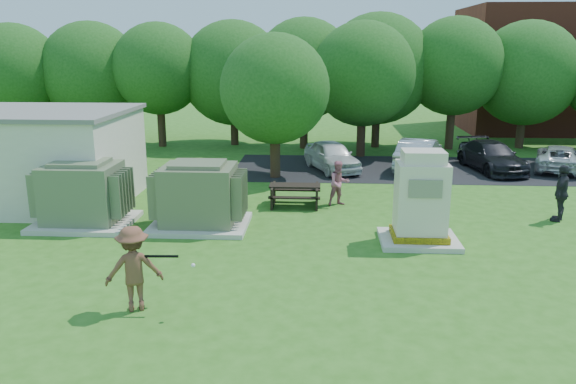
# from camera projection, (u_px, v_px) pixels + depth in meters

# --- Properties ---
(ground) EXTENTS (120.00, 120.00, 0.00)m
(ground) POSITION_uv_depth(u_px,v_px,m) (278.00, 288.00, 13.18)
(ground) COLOR #2D6619
(ground) RESTS_ON ground
(parking_strip) EXTENTS (20.00, 6.00, 0.01)m
(parking_strip) POSITION_uv_depth(u_px,v_px,m) (452.00, 169.00, 25.81)
(parking_strip) COLOR #232326
(parking_strip) RESTS_ON ground
(transformer_left) EXTENTS (3.00, 2.40, 2.07)m
(transformer_left) POSITION_uv_depth(u_px,v_px,m) (83.00, 195.00, 17.65)
(transformer_left) COLOR beige
(transformer_left) RESTS_ON ground
(transformer_right) EXTENTS (3.00, 2.40, 2.07)m
(transformer_right) POSITION_uv_depth(u_px,v_px,m) (199.00, 197.00, 17.44)
(transformer_right) COLOR beige
(transformer_right) RESTS_ON ground
(generator_cabinet) EXTENTS (2.22, 1.82, 2.70)m
(generator_cabinet) POSITION_uv_depth(u_px,v_px,m) (421.00, 203.00, 15.96)
(generator_cabinet) COLOR beige
(generator_cabinet) RESTS_ON ground
(picnic_table) EXTENTS (1.80, 1.35, 0.77)m
(picnic_table) POSITION_uv_depth(u_px,v_px,m) (295.00, 193.00, 19.87)
(picnic_table) COLOR black
(picnic_table) RESTS_ON ground
(batter) EXTENTS (1.38, 1.06, 1.88)m
(batter) POSITION_uv_depth(u_px,v_px,m) (134.00, 268.00, 11.92)
(batter) COLOR brown
(batter) RESTS_ON ground
(person_at_picnic) EXTENTS (0.95, 0.86, 1.60)m
(person_at_picnic) POSITION_uv_depth(u_px,v_px,m) (339.00, 183.00, 19.86)
(person_at_picnic) COLOR #BF657A
(person_at_picnic) RESTS_ON ground
(person_walking_right) EXTENTS (0.98, 1.16, 1.86)m
(person_walking_right) POSITION_uv_depth(u_px,v_px,m) (561.00, 193.00, 18.04)
(person_walking_right) COLOR #27262B
(person_walking_right) RESTS_ON ground
(car_white) EXTENTS (2.90, 4.24, 1.34)m
(car_white) POSITION_uv_depth(u_px,v_px,m) (332.00, 156.00, 25.51)
(car_white) COLOR silver
(car_white) RESTS_ON ground
(car_silver_a) EXTENTS (2.88, 4.67, 1.45)m
(car_silver_a) POSITION_uv_depth(u_px,v_px,m) (419.00, 154.00, 25.59)
(car_silver_a) COLOR #B1B0B6
(car_silver_a) RESTS_ON ground
(car_dark) EXTENTS (2.59, 4.74, 1.30)m
(car_dark) POSITION_uv_depth(u_px,v_px,m) (492.00, 156.00, 25.45)
(car_dark) COLOR black
(car_dark) RESTS_ON ground
(car_silver_b) EXTENTS (3.29, 4.53, 1.14)m
(car_silver_b) POSITION_uv_depth(u_px,v_px,m) (559.00, 158.00, 25.54)
(car_silver_b) COLOR silver
(car_silver_b) RESTS_ON ground
(batting_equipment) EXTENTS (1.37, 0.32, 0.17)m
(batting_equipment) POSITION_uv_depth(u_px,v_px,m) (160.00, 258.00, 11.77)
(batting_equipment) COLOR black
(batting_equipment) RESTS_ON ground
(tree_row) EXTENTS (41.30, 13.30, 7.30)m
(tree_row) POSITION_uv_depth(u_px,v_px,m) (337.00, 72.00, 29.89)
(tree_row) COLOR #47301E
(tree_row) RESTS_ON ground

